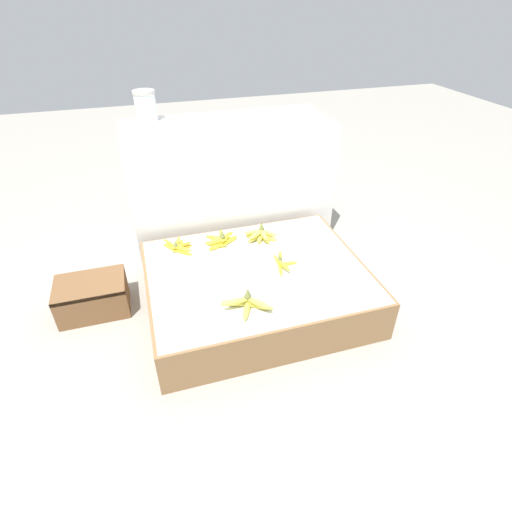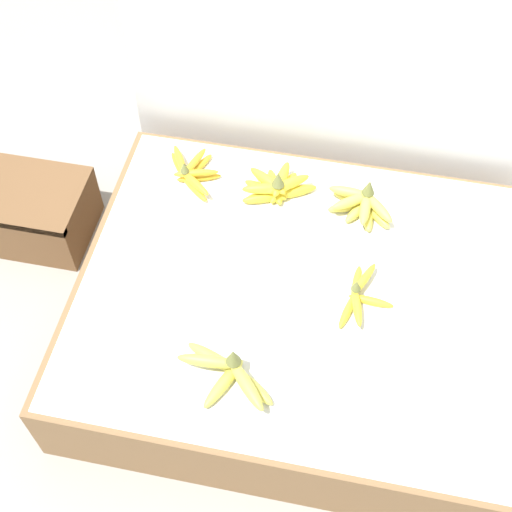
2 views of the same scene
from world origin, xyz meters
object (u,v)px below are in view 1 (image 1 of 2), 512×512
Objects in this scene: banana_bunch_back_left at (178,246)px; banana_bunch_back_midright at (261,235)px; banana_bunch_middle_midright at (282,262)px; glass_jar at (145,106)px; banana_bunch_back_midleft at (221,240)px; banana_bunch_front_midleft at (247,303)px; wooden_crate at (93,296)px; foam_tray_white at (207,117)px.

banana_bunch_back_midright is (0.51, -0.03, 0.01)m from banana_bunch_back_left.
banana_bunch_back_midright reaches higher than banana_bunch_middle_midright.
glass_jar reaches higher than banana_bunch_back_midright.
banana_bunch_back_midleft reaches higher than banana_bunch_back_left.
banana_bunch_front_midleft is 0.41m from banana_bunch_middle_midright.
banana_bunch_back_midleft reaches higher than wooden_crate.
wooden_crate is 2.03× the size of glass_jar.
wooden_crate is at bearing 168.05° from banana_bunch_middle_midright.
banana_bunch_back_midleft is at bearing 89.46° from banana_bunch_front_midleft.
foam_tray_white is (0.09, 1.26, 0.56)m from banana_bunch_front_midleft.
banana_bunch_back_midleft is (0.01, 0.61, -0.00)m from banana_bunch_front_midleft.
banana_bunch_front_midleft is at bearing -113.40° from banana_bunch_back_midright.
banana_bunch_middle_midright is 1.07× the size of banana_bunch_back_left.
banana_bunch_back_midleft is 0.86m from foam_tray_white.
banana_bunch_middle_midright is 1.05× the size of banana_bunch_back_midright.
wooden_crate is 1.90× the size of banana_bunch_back_midright.
banana_bunch_middle_midright is 0.84× the size of foam_tray_white.
banana_bunch_back_midleft is 0.25m from banana_bunch_back_midright.
banana_bunch_front_midleft is at bearing -33.57° from wooden_crate.
glass_jar is at bearing 112.89° from banana_bunch_back_midleft.
wooden_crate is 1.94× the size of banana_bunch_back_left.
banana_bunch_back_midleft reaches higher than banana_bunch_back_midright.
banana_bunch_middle_midright is (0.29, 0.29, -0.01)m from banana_bunch_front_midleft.
wooden_crate is 1.49× the size of banana_bunch_front_midleft.
wooden_crate is 0.56m from banana_bunch_back_left.
foam_tray_white is at bearing -10.02° from glass_jar.
glass_jar is 0.75× the size of foam_tray_white.
banana_bunch_back_midright is at bearing 95.33° from banana_bunch_middle_midright.
glass_jar is (-0.30, 1.33, 0.65)m from banana_bunch_front_midleft.
wooden_crate is at bearing -139.29° from foam_tray_white.
banana_bunch_front_midleft is 1.03× the size of foam_tray_white.
wooden_crate is 1.73× the size of banana_bunch_back_midleft.
glass_jar is (-0.56, 0.74, 0.65)m from banana_bunch_back_midright.
glass_jar is at bearing 127.12° from banana_bunch_back_midright.
glass_jar reaches higher than banana_bunch_back_left.
banana_bunch_back_midright is (1.04, 0.08, 0.18)m from wooden_crate.
banana_bunch_back_midright is at bearing -52.88° from glass_jar.
wooden_crate is 0.81m from banana_bunch_back_midleft.
wooden_crate is 1.82× the size of banana_bunch_middle_midright.
foam_tray_white reaches higher than banana_bunch_back_midright.
banana_bunch_back_left is at bearing 112.14° from banana_bunch_front_midleft.
banana_bunch_back_midleft is (0.26, -0.01, 0.01)m from banana_bunch_back_left.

